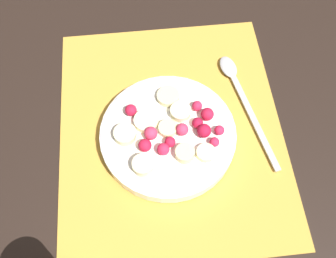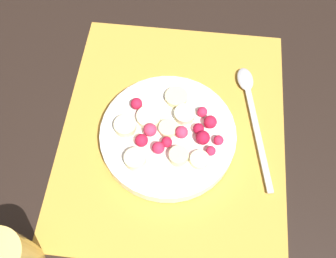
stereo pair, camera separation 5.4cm
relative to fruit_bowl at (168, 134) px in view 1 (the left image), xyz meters
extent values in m
plane|color=black|center=(-0.02, 0.01, -0.02)|extent=(3.00, 3.00, 0.00)
cube|color=gold|center=(-0.02, 0.01, -0.02)|extent=(0.40, 0.34, 0.01)
cylinder|color=white|center=(0.00, 0.00, -0.01)|extent=(0.20, 0.20, 0.02)
torus|color=white|center=(0.00, 0.00, 0.00)|extent=(0.20, 0.20, 0.01)
cylinder|color=white|center=(0.00, 0.00, 0.01)|extent=(0.18, 0.18, 0.00)
cylinder|color=beige|center=(0.05, -0.04, 0.02)|extent=(0.03, 0.03, 0.01)
cylinder|color=beige|center=(0.04, 0.02, 0.02)|extent=(0.04, 0.04, 0.01)
cylinder|color=beige|center=(0.00, 0.00, 0.01)|extent=(0.04, 0.04, 0.01)
cylinder|color=#F4EAB7|center=(-0.03, 0.02, 0.01)|extent=(0.03, 0.03, 0.01)
cylinder|color=#F4EAB7|center=(-0.02, -0.03, 0.01)|extent=(0.05, 0.05, 0.01)
cylinder|color=beige|center=(0.00, -0.06, 0.02)|extent=(0.04, 0.04, 0.01)
cylinder|color=beige|center=(-0.06, 0.01, 0.01)|extent=(0.04, 0.04, 0.01)
cylinder|color=beige|center=(0.04, 0.05, 0.01)|extent=(0.03, 0.03, 0.01)
sphere|color=red|center=(0.02, -0.04, 0.02)|extent=(0.02, 0.02, 0.02)
sphere|color=#B21433|center=(-0.01, 0.04, 0.02)|extent=(0.02, 0.02, 0.02)
sphere|color=#DB3356|center=(0.01, -0.03, 0.02)|extent=(0.02, 0.02, 0.02)
sphere|color=#D12347|center=(0.03, -0.01, 0.02)|extent=(0.02, 0.02, 0.02)
sphere|color=red|center=(-0.04, -0.05, 0.02)|extent=(0.02, 0.02, 0.02)
sphere|color=#DB3356|center=(0.00, 0.02, 0.02)|extent=(0.02, 0.02, 0.02)
sphere|color=#D12347|center=(-0.03, 0.05, 0.02)|extent=(0.02, 0.02, 0.02)
sphere|color=#B21433|center=(0.01, 0.05, 0.02)|extent=(0.02, 0.02, 0.02)
sphere|color=red|center=(-0.01, 0.06, 0.02)|extent=(0.02, 0.02, 0.02)
sphere|color=#D12347|center=(0.01, 0.07, 0.02)|extent=(0.01, 0.01, 0.01)
sphere|color=#D12347|center=(0.03, 0.06, 0.02)|extent=(0.01, 0.01, 0.01)
sphere|color=red|center=(0.02, 0.00, 0.02)|extent=(0.02, 0.02, 0.02)
cube|color=#B2B2B7|center=(-0.01, 0.14, -0.01)|extent=(0.18, 0.04, 0.00)
ellipsoid|color=#B2B2B7|center=(-0.12, 0.11, -0.01)|extent=(0.05, 0.03, 0.01)
camera|label=1|loc=(0.25, -0.03, 0.49)|focal=40.00mm
camera|label=2|loc=(0.25, 0.03, 0.49)|focal=40.00mm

